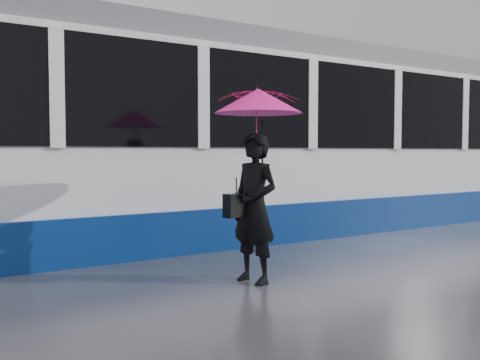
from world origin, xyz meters
TOP-DOWN VIEW (x-y plane):
  - ground at (0.00, 0.00)m, footprint 90.00×90.00m
  - rails at (0.00, 2.50)m, footprint 34.00×1.51m
  - tram at (-0.57, 2.50)m, footprint 26.00×2.56m
  - woman at (0.57, -0.53)m, footprint 0.51×0.67m
  - umbrella at (0.62, -0.53)m, footprint 1.15×1.15m
  - handbag at (0.35, -0.51)m, footprint 0.31×0.19m

SIDE VIEW (x-z plane):
  - ground at x=0.00m, z-range 0.00..0.00m
  - rails at x=0.00m, z-range 0.00..0.02m
  - woman at x=0.57m, z-range 0.00..1.64m
  - handbag at x=0.35m, z-range 0.64..1.08m
  - tram at x=-0.57m, z-range -0.04..3.31m
  - umbrella at x=0.62m, z-range 1.25..2.35m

